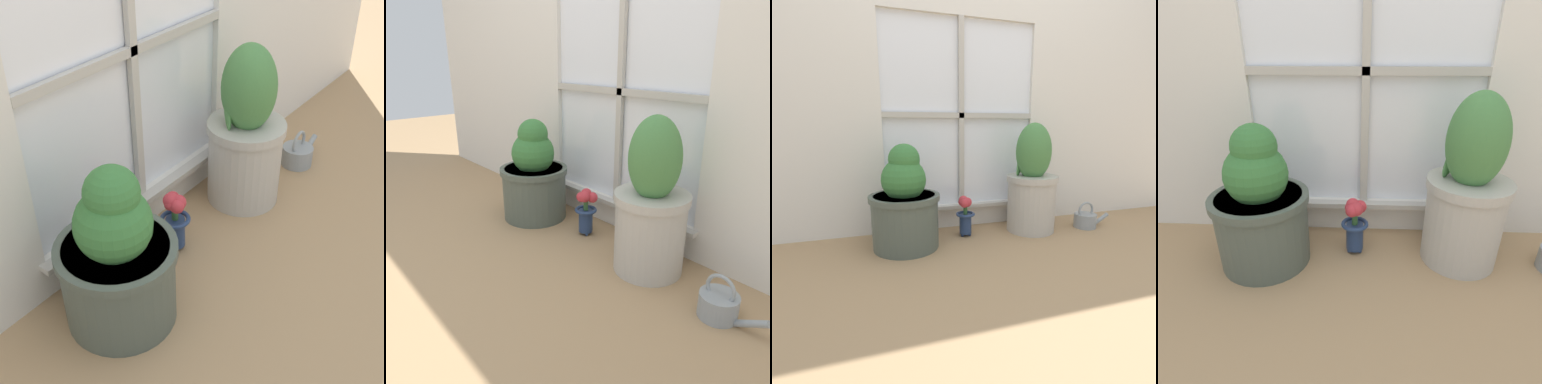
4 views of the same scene
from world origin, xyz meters
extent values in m
plane|color=tan|center=(0.00, 0.00, 0.00)|extent=(10.00, 10.00, 0.00)
cube|color=silver|center=(1.37, 0.58, 1.25)|extent=(1.67, 0.05, 2.50)
cube|color=silver|center=(0.00, 0.58, 0.09)|extent=(1.06, 0.05, 0.17)
cube|color=white|center=(0.00, 0.59, 0.79)|extent=(1.06, 0.02, 1.25)
cube|color=#BCB7AD|center=(0.00, 0.56, 0.79)|extent=(0.04, 0.02, 1.25)
cube|color=#BCB7AD|center=(0.00, 0.56, 0.79)|extent=(1.06, 0.02, 0.04)
cube|color=#BCB7AD|center=(0.00, 0.53, 0.16)|extent=(1.12, 0.06, 0.02)
cylinder|color=#4C564C|center=(-0.44, 0.27, 0.16)|extent=(0.39, 0.39, 0.33)
cylinder|color=#4C564C|center=(-0.44, 0.27, 0.31)|extent=(0.42, 0.42, 0.03)
cylinder|color=#38281E|center=(-0.44, 0.27, 0.32)|extent=(0.36, 0.36, 0.01)
sphere|color=#387538|center=(-0.44, 0.27, 0.42)|extent=(0.26, 0.26, 0.26)
sphere|color=#387538|center=(-0.43, 0.27, 0.54)|extent=(0.18, 0.18, 0.18)
ellipsoid|color=#387538|center=(-0.42, 0.20, 0.40)|extent=(0.15, 0.07, 0.19)
cylinder|color=#B7B2A8|center=(0.44, 0.32, 0.20)|extent=(0.33, 0.33, 0.39)
cylinder|color=#B7B2A8|center=(0.44, 0.32, 0.37)|extent=(0.35, 0.35, 0.04)
cylinder|color=#38281E|center=(0.44, 0.32, 0.39)|extent=(0.30, 0.30, 0.01)
ellipsoid|color=#477F42|center=(0.44, 0.32, 0.55)|extent=(0.24, 0.24, 0.39)
ellipsoid|color=#477F42|center=(0.38, 0.39, 0.48)|extent=(0.15, 0.15, 0.22)
sphere|color=navy|center=(-0.04, 0.38, 0.01)|extent=(0.02, 0.02, 0.02)
sphere|color=navy|center=(-0.06, 0.33, 0.01)|extent=(0.02, 0.02, 0.02)
sphere|color=navy|center=(-0.01, 0.33, 0.01)|extent=(0.02, 0.02, 0.02)
cylinder|color=navy|center=(-0.04, 0.35, 0.08)|extent=(0.08, 0.08, 0.13)
torus|color=navy|center=(-0.04, 0.35, 0.15)|extent=(0.13, 0.13, 0.02)
cylinder|color=#386633|center=(-0.04, 0.35, 0.19)|extent=(0.03, 0.03, 0.07)
sphere|color=#C6333D|center=(-0.04, 0.35, 0.23)|extent=(0.06, 0.06, 0.06)
sphere|color=#C6333D|center=(-0.01, 0.38, 0.23)|extent=(0.06, 0.06, 0.06)
sphere|color=#C6333D|center=(-0.05, 0.36, 0.24)|extent=(0.06, 0.06, 0.06)
sphere|color=#C6333D|center=(-0.06, 0.35, 0.23)|extent=(0.05, 0.05, 0.05)
sphere|color=#C6333D|center=(-0.05, 0.33, 0.23)|extent=(0.06, 0.06, 0.06)
sphere|color=#C6333D|center=(-0.03, 0.33, 0.24)|extent=(0.06, 0.06, 0.06)
cylinder|color=gray|center=(0.85, 0.25, 0.05)|extent=(0.16, 0.16, 0.10)
cylinder|color=gray|center=(0.98, 0.25, 0.05)|extent=(0.14, 0.03, 0.09)
torus|color=gray|center=(0.85, 0.25, 0.13)|extent=(0.12, 0.02, 0.12)
camera|label=1|loc=(-1.35, -0.73, 1.49)|focal=50.00mm
camera|label=2|loc=(1.42, -0.97, 0.99)|focal=35.00mm
camera|label=3|loc=(-0.62, -1.47, 0.72)|focal=28.00mm
camera|label=4|loc=(0.00, -0.84, 0.87)|focal=28.00mm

